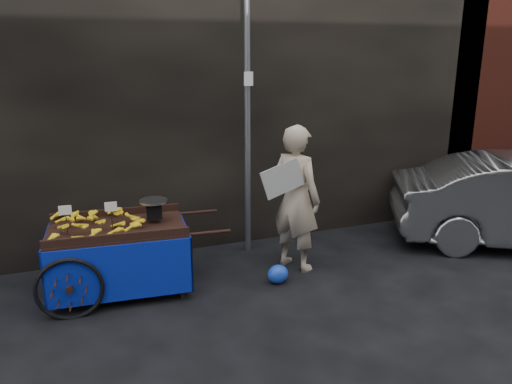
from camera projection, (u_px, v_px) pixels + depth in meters
name	position (u px, v px, depth m)	size (l,w,h in m)	color
ground	(262.00, 292.00, 5.90)	(80.00, 80.00, 0.00)	black
building_wall	(224.00, 67.00, 7.69)	(13.50, 2.00, 5.00)	black
street_pole	(247.00, 109.00, 6.62)	(0.12, 0.10, 4.00)	slate
banana_cart	(113.00, 234.00, 5.75)	(2.21, 1.18, 1.16)	black
vendor	(296.00, 198.00, 6.34)	(0.94, 0.82, 1.89)	tan
plastic_bag	(278.00, 274.00, 6.11)	(0.26, 0.21, 0.24)	blue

